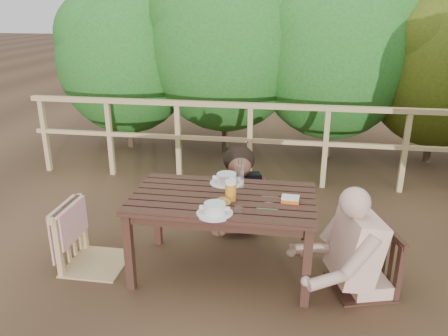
% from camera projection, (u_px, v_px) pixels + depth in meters
% --- Properties ---
extents(ground, '(60.00, 60.00, 0.00)m').
position_uv_depth(ground, '(223.00, 270.00, 3.74)').
color(ground, brown).
rests_on(ground, ground).
extents(table, '(1.45, 0.81, 0.67)m').
position_uv_depth(table, '(223.00, 235.00, 3.62)').
color(table, '#341D16').
rests_on(table, ground).
extents(chair_left, '(0.51, 0.51, 1.02)m').
position_uv_depth(chair_left, '(92.00, 210.00, 3.66)').
color(chair_left, tan).
rests_on(chair_left, ground).
extents(chair_far, '(0.49, 0.49, 0.83)m').
position_uv_depth(chair_far, '(237.00, 186.00, 4.39)').
color(chair_far, '#341D16').
rests_on(chair_far, ground).
extents(chair_right, '(0.57, 0.57, 0.92)m').
position_uv_depth(chair_right, '(366.00, 235.00, 3.36)').
color(chair_right, '#341D16').
rests_on(chair_right, ground).
extents(woman, '(0.67, 0.76, 1.33)m').
position_uv_depth(woman, '(237.00, 162.00, 4.32)').
color(woman, black).
rests_on(woman, ground).
extents(diner_right, '(0.84, 0.75, 1.42)m').
position_uv_depth(diner_right, '(374.00, 206.00, 3.27)').
color(diner_right, beige).
rests_on(diner_right, ground).
extents(railing, '(5.60, 0.10, 1.01)m').
position_uv_depth(railing, '(250.00, 144.00, 5.42)').
color(railing, tan).
rests_on(railing, ground).
extents(hedge_row, '(6.60, 1.60, 3.80)m').
position_uv_depth(hedge_row, '(291.00, 20.00, 5.99)').
color(hedge_row, '#225B1E').
rests_on(hedge_row, ground).
extents(soup_near, '(0.27, 0.27, 0.09)m').
position_uv_depth(soup_near, '(215.00, 209.00, 3.21)').
color(soup_near, white).
rests_on(soup_near, table).
extents(soup_far, '(0.28, 0.28, 0.09)m').
position_uv_depth(soup_far, '(227.00, 179.00, 3.75)').
color(soup_far, silver).
rests_on(soup_far, table).
extents(bread_roll, '(0.12, 0.09, 0.07)m').
position_uv_depth(bread_roll, '(223.00, 201.00, 3.35)').
color(bread_roll, '#AD6E38').
rests_on(bread_roll, table).
extents(beer_glass, '(0.09, 0.09, 0.17)m').
position_uv_depth(beer_glass, '(231.00, 191.00, 3.41)').
color(beer_glass, orange).
rests_on(beer_glass, table).
extents(bottle, '(0.07, 0.07, 0.28)m').
position_uv_depth(bottle, '(240.00, 175.00, 3.60)').
color(bottle, silver).
rests_on(bottle, table).
extents(tumbler, '(0.06, 0.06, 0.07)m').
position_uv_depth(tumbler, '(239.00, 211.00, 3.20)').
color(tumbler, white).
rests_on(tumbler, table).
extents(butter_tub, '(0.14, 0.11, 0.06)m').
position_uv_depth(butter_tub, '(290.00, 200.00, 3.39)').
color(butter_tub, white).
rests_on(butter_tub, table).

